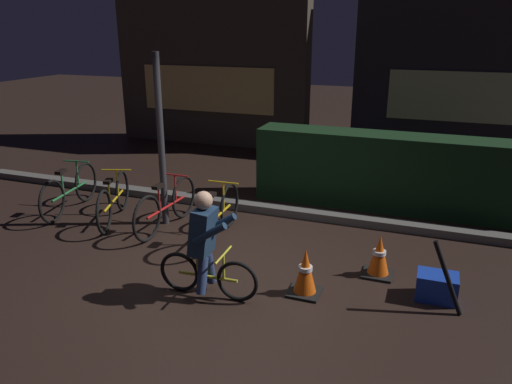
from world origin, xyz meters
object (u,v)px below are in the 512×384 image
(street_post, at_px, (161,142))
(blue_crate, at_px, (437,287))
(parked_bike_left_mid, at_px, (114,200))
(parked_bike_center_left, at_px, (166,206))
(traffic_cone_far, at_px, (379,256))
(closed_umbrella, at_px, (448,278))
(traffic_cone_near, at_px, (305,272))
(cyclist, at_px, (206,244))
(parked_bike_center_right, at_px, (216,216))
(parked_bike_leftmost, at_px, (70,190))

(street_post, bearing_deg, blue_crate, -12.74)
(street_post, relative_size, parked_bike_left_mid, 1.64)
(parked_bike_center_left, relative_size, blue_crate, 3.81)
(parked_bike_center_left, xyz_separation_m, traffic_cone_far, (3.17, -0.39, -0.10))
(parked_bike_center_left, xyz_separation_m, closed_umbrella, (3.94, -0.98, 0.05))
(street_post, distance_m, traffic_cone_near, 3.06)
(cyclist, bearing_deg, traffic_cone_far, 31.00)
(parked_bike_center_right, relative_size, cyclist, 1.37)
(parked_bike_center_left, distance_m, closed_umbrella, 4.06)
(traffic_cone_near, distance_m, traffic_cone_far, 1.04)
(traffic_cone_far, bearing_deg, parked_bike_center_right, 173.28)
(parked_bike_left_mid, height_order, parked_bike_center_right, parked_bike_center_right)
(parked_bike_center_left, bearing_deg, parked_bike_center_right, -95.94)
(parked_bike_left_mid, relative_size, parked_bike_center_left, 0.93)
(street_post, bearing_deg, cyclist, -48.03)
(parked_bike_center_right, xyz_separation_m, closed_umbrella, (3.07, -0.86, 0.05))
(traffic_cone_near, height_order, closed_umbrella, closed_umbrella)
(parked_bike_center_right, relative_size, blue_crate, 3.87)
(parked_bike_leftmost, height_order, blue_crate, parked_bike_leftmost)
(parked_bike_center_right, relative_size, closed_umbrella, 2.01)
(parked_bike_leftmost, height_order, parked_bike_center_left, parked_bike_leftmost)
(street_post, bearing_deg, traffic_cone_far, -9.62)
(parked_bike_center_right, relative_size, traffic_cone_near, 3.09)
(street_post, xyz_separation_m, traffic_cone_far, (3.30, -0.56, -1.03))
(closed_umbrella, bearing_deg, traffic_cone_far, -32.91)
(parked_bike_left_mid, bearing_deg, parked_bike_leftmost, 63.71)
(blue_crate, height_order, cyclist, cyclist)
(parked_bike_left_mid, height_order, cyclist, cyclist)
(parked_bike_center_right, bearing_deg, traffic_cone_far, -98.79)
(parked_bike_center_left, distance_m, traffic_cone_far, 3.20)
(traffic_cone_near, relative_size, closed_umbrella, 0.65)
(parked_bike_center_left, height_order, closed_umbrella, closed_umbrella)
(parked_bike_left_mid, xyz_separation_m, cyclist, (2.33, -1.52, 0.28))
(street_post, distance_m, parked_bike_left_mid, 1.24)
(street_post, relative_size, traffic_cone_near, 4.65)
(parked_bike_leftmost, distance_m, closed_umbrella, 5.89)
(parked_bike_leftmost, xyz_separation_m, parked_bike_center_right, (2.72, -0.21, 0.00))
(parked_bike_left_mid, bearing_deg, blue_crate, -118.21)
(traffic_cone_far, distance_m, closed_umbrella, 0.98)
(blue_crate, xyz_separation_m, cyclist, (-2.44, -0.81, 0.48))
(parked_bike_left_mid, bearing_deg, street_post, -96.64)
(parked_bike_left_mid, distance_m, traffic_cone_far, 4.11)
(parked_bike_center_right, height_order, blue_crate, parked_bike_center_right)
(parked_bike_center_left, xyz_separation_m, blue_crate, (3.85, -0.73, -0.20))
(cyclist, bearing_deg, closed_umbrella, 10.31)
(street_post, distance_m, traffic_cone_far, 3.50)
(blue_crate, distance_m, cyclist, 2.62)
(traffic_cone_near, distance_m, blue_crate, 1.47)
(parked_bike_leftmost, xyz_separation_m, traffic_cone_near, (4.29, -1.22, -0.09))
(parked_bike_center_left, height_order, blue_crate, parked_bike_center_left)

